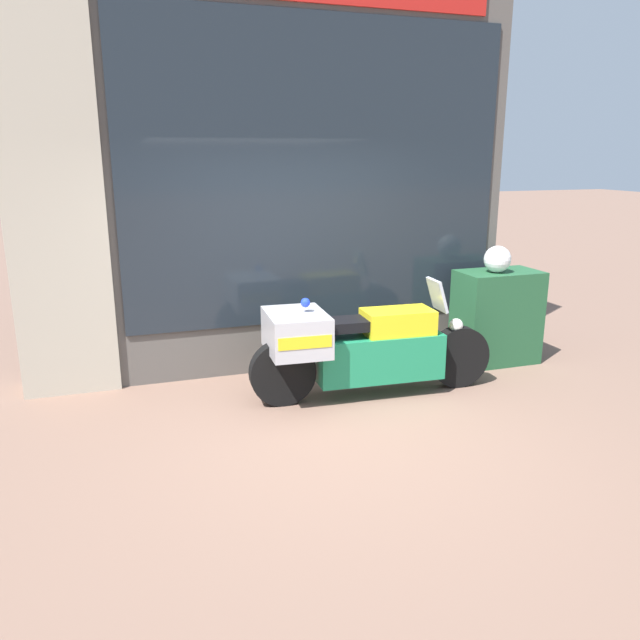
% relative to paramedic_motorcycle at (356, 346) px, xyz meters
% --- Properties ---
extents(ground_plane, '(60.00, 60.00, 0.00)m').
position_rel_paramedic_motorcycle_xyz_m(ground_plane, '(-0.46, -0.80, -0.53)').
color(ground_plane, '#7A5B4C').
extents(shop_building, '(5.31, 0.55, 4.16)m').
position_rel_paramedic_motorcycle_xyz_m(shop_building, '(-0.86, 1.20, 1.56)').
color(shop_building, '#56514C').
rests_on(shop_building, ground).
extents(window_display, '(3.94, 0.30, 1.85)m').
position_rel_paramedic_motorcycle_xyz_m(window_display, '(-0.08, 1.23, -0.08)').
color(window_display, slate).
rests_on(window_display, ground).
extents(paramedic_motorcycle, '(2.49, 0.74, 1.15)m').
position_rel_paramedic_motorcycle_xyz_m(paramedic_motorcycle, '(0.00, 0.00, 0.00)').
color(paramedic_motorcycle, black).
rests_on(paramedic_motorcycle, ground).
extents(utility_cabinet, '(0.92, 0.54, 1.06)m').
position_rel_paramedic_motorcycle_xyz_m(utility_cabinet, '(1.93, 0.50, 0.00)').
color(utility_cabinet, '#235633').
rests_on(utility_cabinet, ground).
extents(white_helmet, '(0.30, 0.30, 0.30)m').
position_rel_paramedic_motorcycle_xyz_m(white_helmet, '(1.85, 0.45, 0.68)').
color(white_helmet, white).
rests_on(white_helmet, utility_cabinet).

